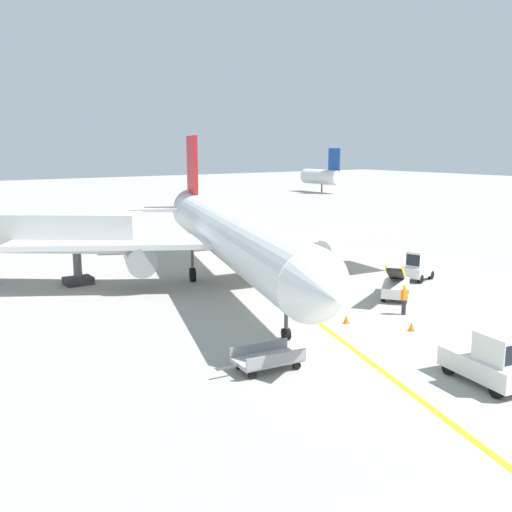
{
  "coord_description": "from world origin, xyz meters",
  "views": [
    {
      "loc": [
        -20.81,
        -19.5,
        9.22
      ],
      "look_at": [
        -0.38,
        9.81,
        2.5
      ],
      "focal_mm": 41.12,
      "sensor_mm": 36.0,
      "label": 1
    }
  ],
  "objects_px": {
    "jet_bridge": "(29,232)",
    "safety_cone_nose_left": "(411,327)",
    "pushback_tug": "(492,360)",
    "safety_cone_nose_right": "(346,319)",
    "baggage_tug_near_wing": "(418,267)",
    "baggage_cart_loaded": "(267,359)",
    "ground_crew_marshaller": "(404,299)",
    "airliner": "(228,234)",
    "belt_loader_forward_hold": "(396,285)"
  },
  "relations": [
    {
      "from": "jet_bridge",
      "to": "safety_cone_nose_left",
      "type": "distance_m",
      "value": 25.47
    },
    {
      "from": "pushback_tug",
      "to": "safety_cone_nose_right",
      "type": "bearing_deg",
      "value": 84.22
    },
    {
      "from": "jet_bridge",
      "to": "baggage_tug_near_wing",
      "type": "xyz_separation_m",
      "value": [
        22.3,
        -14.24,
        -2.62
      ]
    },
    {
      "from": "baggage_cart_loaded",
      "to": "safety_cone_nose_right",
      "type": "relative_size",
      "value": 8.69
    },
    {
      "from": "ground_crew_marshaller",
      "to": "safety_cone_nose_right",
      "type": "xyz_separation_m",
      "value": [
        -3.76,
        0.61,
        -0.69
      ]
    },
    {
      "from": "airliner",
      "to": "belt_loader_forward_hold",
      "type": "bearing_deg",
      "value": -53.54
    },
    {
      "from": "jet_bridge",
      "to": "ground_crew_marshaller",
      "type": "height_order",
      "value": "jet_bridge"
    },
    {
      "from": "airliner",
      "to": "ground_crew_marshaller",
      "type": "height_order",
      "value": "airliner"
    },
    {
      "from": "belt_loader_forward_hold",
      "to": "baggage_cart_loaded",
      "type": "height_order",
      "value": "belt_loader_forward_hold"
    },
    {
      "from": "ground_crew_marshaller",
      "to": "safety_cone_nose_left",
      "type": "bearing_deg",
      "value": -131.28
    },
    {
      "from": "baggage_tug_near_wing",
      "to": "belt_loader_forward_hold",
      "type": "distance_m",
      "value": 5.35
    },
    {
      "from": "airliner",
      "to": "ground_crew_marshaller",
      "type": "xyz_separation_m",
      "value": [
        4.09,
        -11.75,
        -2.51
      ]
    },
    {
      "from": "jet_bridge",
      "to": "safety_cone_nose_right",
      "type": "xyz_separation_m",
      "value": [
        11.23,
        -18.8,
        -3.32
      ]
    },
    {
      "from": "belt_loader_forward_hold",
      "to": "baggage_tug_near_wing",
      "type": "bearing_deg",
      "value": 25.78
    },
    {
      "from": "belt_loader_forward_hold",
      "to": "baggage_cart_loaded",
      "type": "distance_m",
      "value": 14.44
    },
    {
      "from": "belt_loader_forward_hold",
      "to": "jet_bridge",
      "type": "bearing_deg",
      "value": 136.54
    },
    {
      "from": "baggage_tug_near_wing",
      "to": "baggage_cart_loaded",
      "type": "relative_size",
      "value": 0.69
    },
    {
      "from": "safety_cone_nose_right",
      "to": "jet_bridge",
      "type": "bearing_deg",
      "value": 120.84
    },
    {
      "from": "safety_cone_nose_right",
      "to": "baggage_tug_near_wing",
      "type": "bearing_deg",
      "value": 22.38
    },
    {
      "from": "jet_bridge",
      "to": "ground_crew_marshaller",
      "type": "distance_m",
      "value": 24.66
    },
    {
      "from": "pushback_tug",
      "to": "baggage_cart_loaded",
      "type": "distance_m",
      "value": 8.91
    },
    {
      "from": "safety_cone_nose_left",
      "to": "airliner",
      "type": "bearing_deg",
      "value": 98.74
    },
    {
      "from": "airliner",
      "to": "baggage_tug_near_wing",
      "type": "bearing_deg",
      "value": -30.02
    },
    {
      "from": "airliner",
      "to": "safety_cone_nose_right",
      "type": "relative_size",
      "value": 78.04
    },
    {
      "from": "belt_loader_forward_hold",
      "to": "safety_cone_nose_left",
      "type": "distance_m",
      "value": 6.75
    },
    {
      "from": "safety_cone_nose_right",
      "to": "ground_crew_marshaller",
      "type": "bearing_deg",
      "value": -9.14
    },
    {
      "from": "pushback_tug",
      "to": "baggage_cart_loaded",
      "type": "relative_size",
      "value": 1.01
    },
    {
      "from": "airliner",
      "to": "baggage_cart_loaded",
      "type": "distance_m",
      "value": 15.91
    },
    {
      "from": "pushback_tug",
      "to": "baggage_cart_loaded",
      "type": "bearing_deg",
      "value": 135.28
    },
    {
      "from": "baggage_tug_near_wing",
      "to": "belt_loader_forward_hold",
      "type": "bearing_deg",
      "value": -154.22
    },
    {
      "from": "safety_cone_nose_left",
      "to": "safety_cone_nose_right",
      "type": "height_order",
      "value": "same"
    },
    {
      "from": "pushback_tug",
      "to": "ground_crew_marshaller",
      "type": "distance_m",
      "value": 9.73
    },
    {
      "from": "jet_bridge",
      "to": "pushback_tug",
      "type": "distance_m",
      "value": 29.89
    },
    {
      "from": "baggage_tug_near_wing",
      "to": "safety_cone_nose_right",
      "type": "bearing_deg",
      "value": -157.62
    },
    {
      "from": "pushback_tug",
      "to": "safety_cone_nose_left",
      "type": "height_order",
      "value": "pushback_tug"
    },
    {
      "from": "belt_loader_forward_hold",
      "to": "safety_cone_nose_right",
      "type": "distance_m",
      "value": 6.67
    },
    {
      "from": "ground_crew_marshaller",
      "to": "safety_cone_nose_left",
      "type": "xyz_separation_m",
      "value": [
        -1.94,
        -2.22,
        -0.69
      ]
    },
    {
      "from": "jet_bridge",
      "to": "baggage_cart_loaded",
      "type": "height_order",
      "value": "jet_bridge"
    },
    {
      "from": "ground_crew_marshaller",
      "to": "safety_cone_nose_left",
      "type": "relative_size",
      "value": 3.86
    },
    {
      "from": "belt_loader_forward_hold",
      "to": "baggage_cart_loaded",
      "type": "xyz_separation_m",
      "value": [
        -13.5,
        -5.11,
        -0.31
      ]
    },
    {
      "from": "belt_loader_forward_hold",
      "to": "safety_cone_nose_right",
      "type": "relative_size",
      "value": 10.66
    },
    {
      "from": "jet_bridge",
      "to": "baggage_tug_near_wing",
      "type": "height_order",
      "value": "jet_bridge"
    },
    {
      "from": "pushback_tug",
      "to": "baggage_cart_loaded",
      "type": "xyz_separation_m",
      "value": [
        -6.32,
        6.26,
        -0.53
      ]
    },
    {
      "from": "safety_cone_nose_right",
      "to": "belt_loader_forward_hold",
      "type": "bearing_deg",
      "value": 19.65
    },
    {
      "from": "pushback_tug",
      "to": "safety_cone_nose_left",
      "type": "distance_m",
      "value": 6.93
    },
    {
      "from": "baggage_cart_loaded",
      "to": "safety_cone_nose_right",
      "type": "xyz_separation_m",
      "value": [
        7.25,
        2.88,
        -0.25
      ]
    },
    {
      "from": "pushback_tug",
      "to": "belt_loader_forward_hold",
      "type": "relative_size",
      "value": 0.83
    },
    {
      "from": "jet_bridge",
      "to": "belt_loader_forward_hold",
      "type": "bearing_deg",
      "value": -43.46
    },
    {
      "from": "pushback_tug",
      "to": "belt_loader_forward_hold",
      "type": "height_order",
      "value": "belt_loader_forward_hold"
    },
    {
      "from": "safety_cone_nose_left",
      "to": "pushback_tug",
      "type": "bearing_deg",
      "value": -113.45
    }
  ]
}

